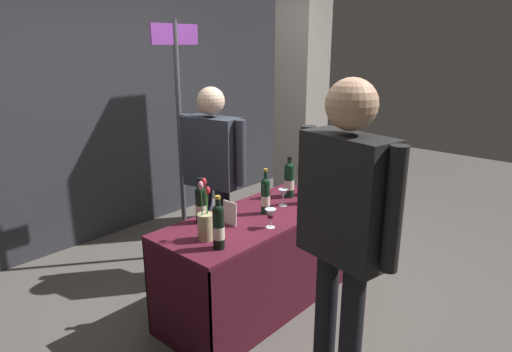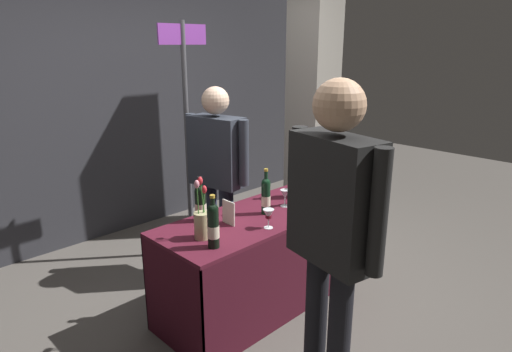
{
  "view_description": "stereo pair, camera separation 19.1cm",
  "coord_description": "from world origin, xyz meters",
  "px_view_note": "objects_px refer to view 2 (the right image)",
  "views": [
    {
      "loc": [
        -2.21,
        -1.97,
        1.93
      ],
      "look_at": [
        0.0,
        0.0,
        1.04
      ],
      "focal_mm": 30.94,
      "sensor_mm": 36.0,
      "label": 1
    },
    {
      "loc": [
        -2.08,
        -2.1,
        1.93
      ],
      "look_at": [
        0.0,
        0.0,
        1.04
      ],
      "focal_mm": 30.94,
      "sensor_mm": 36.0,
      "label": 2
    }
  ],
  "objects_px": {
    "tasting_table": "(256,245)",
    "wine_glass_near_vendor": "(285,195)",
    "concrete_pillar": "(313,75)",
    "taster_foreground_right": "(333,223)",
    "vendor_presenter": "(217,165)",
    "flower_vase": "(202,222)",
    "booth_signpost": "(186,120)",
    "wine_glass_mid": "(268,215)",
    "featured_wine_bottle": "(306,178)",
    "display_bottle_0": "(308,189)"
  },
  "relations": [
    {
      "from": "featured_wine_bottle",
      "to": "display_bottle_0",
      "type": "height_order",
      "value": "featured_wine_bottle"
    },
    {
      "from": "vendor_presenter",
      "to": "tasting_table",
      "type": "bearing_deg",
      "value": -24.53
    },
    {
      "from": "display_bottle_0",
      "to": "booth_signpost",
      "type": "relative_size",
      "value": 0.15
    },
    {
      "from": "tasting_table",
      "to": "wine_glass_mid",
      "type": "height_order",
      "value": "wine_glass_mid"
    },
    {
      "from": "wine_glass_mid",
      "to": "flower_vase",
      "type": "distance_m",
      "value": 0.46
    },
    {
      "from": "featured_wine_bottle",
      "to": "vendor_presenter",
      "type": "relative_size",
      "value": 0.22
    },
    {
      "from": "concrete_pillar",
      "to": "tasting_table",
      "type": "distance_m",
      "value": 2.14
    },
    {
      "from": "taster_foreground_right",
      "to": "booth_signpost",
      "type": "xyz_separation_m",
      "value": [
        0.6,
        2.01,
        0.19
      ]
    },
    {
      "from": "concrete_pillar",
      "to": "taster_foreground_right",
      "type": "relative_size",
      "value": 1.81
    },
    {
      "from": "display_bottle_0",
      "to": "wine_glass_mid",
      "type": "distance_m",
      "value": 0.55
    },
    {
      "from": "wine_glass_mid",
      "to": "vendor_presenter",
      "type": "xyz_separation_m",
      "value": [
        0.24,
        0.81,
        0.14
      ]
    },
    {
      "from": "featured_wine_bottle",
      "to": "booth_signpost",
      "type": "relative_size",
      "value": 0.17
    },
    {
      "from": "wine_glass_near_vendor",
      "to": "flower_vase",
      "type": "xyz_separation_m",
      "value": [
        -0.8,
        -0.01,
        0.02
      ]
    },
    {
      "from": "display_bottle_0",
      "to": "wine_glass_near_vendor",
      "type": "distance_m",
      "value": 0.18
    },
    {
      "from": "featured_wine_bottle",
      "to": "wine_glass_near_vendor",
      "type": "height_order",
      "value": "featured_wine_bottle"
    },
    {
      "from": "booth_signpost",
      "to": "taster_foreground_right",
      "type": "bearing_deg",
      "value": -106.6
    },
    {
      "from": "concrete_pillar",
      "to": "featured_wine_bottle",
      "type": "xyz_separation_m",
      "value": [
        -1.05,
        -0.78,
        -0.72
      ]
    },
    {
      "from": "tasting_table",
      "to": "featured_wine_bottle",
      "type": "bearing_deg",
      "value": 2.73
    },
    {
      "from": "flower_vase",
      "to": "featured_wine_bottle",
      "type": "bearing_deg",
      "value": 2.94
    },
    {
      "from": "flower_vase",
      "to": "vendor_presenter",
      "type": "relative_size",
      "value": 0.26
    },
    {
      "from": "vendor_presenter",
      "to": "taster_foreground_right",
      "type": "xyz_separation_m",
      "value": [
        -0.56,
        -1.55,
        0.12
      ]
    },
    {
      "from": "tasting_table",
      "to": "flower_vase",
      "type": "bearing_deg",
      "value": -176.82
    },
    {
      "from": "flower_vase",
      "to": "booth_signpost",
      "type": "bearing_deg",
      "value": 57.38
    },
    {
      "from": "display_bottle_0",
      "to": "wine_glass_near_vendor",
      "type": "height_order",
      "value": "display_bottle_0"
    },
    {
      "from": "concrete_pillar",
      "to": "tasting_table",
      "type": "bearing_deg",
      "value": -153.74
    },
    {
      "from": "featured_wine_bottle",
      "to": "vendor_presenter",
      "type": "xyz_separation_m",
      "value": [
        -0.45,
        0.57,
        0.08
      ]
    },
    {
      "from": "wine_glass_near_vendor",
      "to": "taster_foreground_right",
      "type": "relative_size",
      "value": 0.07
    },
    {
      "from": "featured_wine_bottle",
      "to": "taster_foreground_right",
      "type": "height_order",
      "value": "taster_foreground_right"
    },
    {
      "from": "booth_signpost",
      "to": "featured_wine_bottle",
      "type": "bearing_deg",
      "value": -68.47
    },
    {
      "from": "wine_glass_near_vendor",
      "to": "flower_vase",
      "type": "bearing_deg",
      "value": -179.07
    },
    {
      "from": "concrete_pillar",
      "to": "featured_wine_bottle",
      "type": "distance_m",
      "value": 1.49
    },
    {
      "from": "flower_vase",
      "to": "tasting_table",
      "type": "bearing_deg",
      "value": 3.18
    },
    {
      "from": "wine_glass_mid",
      "to": "booth_signpost",
      "type": "distance_m",
      "value": 1.38
    },
    {
      "from": "wine_glass_mid",
      "to": "flower_vase",
      "type": "bearing_deg",
      "value": 156.17
    },
    {
      "from": "featured_wine_bottle",
      "to": "vendor_presenter",
      "type": "distance_m",
      "value": 0.73
    },
    {
      "from": "concrete_pillar",
      "to": "wine_glass_mid",
      "type": "relative_size",
      "value": 24.24
    },
    {
      "from": "wine_glass_mid",
      "to": "concrete_pillar",
      "type": "bearing_deg",
      "value": 30.52
    },
    {
      "from": "flower_vase",
      "to": "taster_foreground_right",
      "type": "height_order",
      "value": "taster_foreground_right"
    },
    {
      "from": "featured_wine_bottle",
      "to": "booth_signpost",
      "type": "distance_m",
      "value": 1.18
    },
    {
      "from": "concrete_pillar",
      "to": "tasting_table",
      "type": "relative_size",
      "value": 2.14
    },
    {
      "from": "wine_glass_near_vendor",
      "to": "flower_vase",
      "type": "distance_m",
      "value": 0.8
    },
    {
      "from": "wine_glass_near_vendor",
      "to": "taster_foreground_right",
      "type": "bearing_deg",
      "value": -127.03
    },
    {
      "from": "tasting_table",
      "to": "wine_glass_near_vendor",
      "type": "relative_size",
      "value": 11.43
    },
    {
      "from": "vendor_presenter",
      "to": "booth_signpost",
      "type": "height_order",
      "value": "booth_signpost"
    },
    {
      "from": "wine_glass_mid",
      "to": "flower_vase",
      "type": "height_order",
      "value": "flower_vase"
    },
    {
      "from": "tasting_table",
      "to": "wine_glass_mid",
      "type": "bearing_deg",
      "value": -113.55
    },
    {
      "from": "display_bottle_0",
      "to": "vendor_presenter",
      "type": "distance_m",
      "value": 0.78
    },
    {
      "from": "vendor_presenter",
      "to": "display_bottle_0",
      "type": "bearing_deg",
      "value": 11.96
    },
    {
      "from": "wine_glass_near_vendor",
      "to": "wine_glass_mid",
      "type": "bearing_deg",
      "value": -152.98
    },
    {
      "from": "wine_glass_mid",
      "to": "featured_wine_bottle",
      "type": "bearing_deg",
      "value": 19.32
    }
  ]
}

